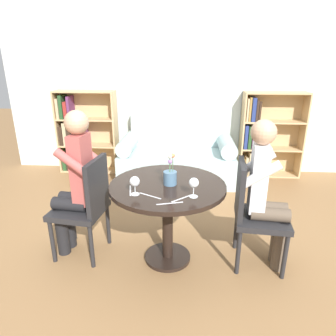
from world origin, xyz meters
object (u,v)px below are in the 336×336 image
at_px(couch, 177,158).
at_px(bookshelf_right, 263,137).
at_px(person_right, 267,194).
at_px(wine_glass_right, 194,183).
at_px(person_left, 75,183).
at_px(bookshelf_left, 81,133).
at_px(flower_vase, 170,176).
at_px(wine_glass_left, 135,182).
at_px(chair_right, 253,210).
at_px(chair_left, 86,204).

xyz_separation_m(couch, bookshelf_right, (1.25, 0.27, 0.26)).
height_order(person_right, wine_glass_right, person_right).
bearing_deg(person_left, bookshelf_left, -154.26).
relative_size(bookshelf_left, wine_glass_right, 8.32).
height_order(couch, flower_vase, flower_vase).
bearing_deg(wine_glass_left, flower_vase, 39.95).
bearing_deg(chair_right, chair_left, 94.50).
bearing_deg(person_left, wine_glass_right, 82.29).
xyz_separation_m(person_left, wine_glass_left, (0.56, -0.26, 0.14)).
relative_size(bookshelf_left, person_left, 0.95).
bearing_deg(bookshelf_right, wine_glass_left, -121.91).
distance_m(wine_glass_left, flower_vase, 0.32).
bearing_deg(bookshelf_right, chair_left, -132.49).
bearing_deg(bookshelf_left, chair_right, -44.54).
bearing_deg(bookshelf_right, wine_glass_right, -113.68).
bearing_deg(bookshelf_right, person_right, -101.95).
xyz_separation_m(couch, flower_vase, (0.02, -1.89, 0.47)).
distance_m(person_left, person_right, 1.58).
xyz_separation_m(bookshelf_right, chair_right, (-0.55, -2.15, -0.08)).
distance_m(couch, chair_right, 2.02).
xyz_separation_m(chair_left, wine_glass_left, (0.47, -0.24, 0.31)).
height_order(wine_glass_left, wine_glass_right, wine_glass_right).
relative_size(person_left, wine_glass_right, 8.75).
relative_size(bookshelf_left, bookshelf_right, 1.00).
xyz_separation_m(person_left, person_right, (1.58, -0.05, -0.02)).
xyz_separation_m(chair_left, chair_right, (1.40, -0.02, 0.00)).
height_order(couch, person_left, person_left).
height_order(bookshelf_left, person_right, person_right).
relative_size(bookshelf_right, person_left, 0.95).
xyz_separation_m(couch, wine_glass_left, (-0.23, -2.10, 0.50)).
xyz_separation_m(bookshelf_right, person_right, (-0.46, -2.16, 0.08)).
height_order(bookshelf_right, wine_glass_left, bookshelf_right).
height_order(bookshelf_right, person_right, person_right).
bearing_deg(couch, wine_glass_right, -84.46).
relative_size(couch, chair_right, 1.77).
bearing_deg(person_right, bookshelf_left, 51.77).
bearing_deg(flower_vase, person_left, 176.23).
bearing_deg(wine_glass_left, person_left, 155.12).
xyz_separation_m(chair_right, wine_glass_right, (-0.50, -0.23, 0.32)).
xyz_separation_m(person_right, wine_glass_left, (-1.02, -0.21, 0.16)).
height_order(chair_right, flower_vase, flower_vase).
height_order(bookshelf_right, person_left, person_left).
bearing_deg(chair_right, wine_glass_right, 120.29).
bearing_deg(flower_vase, chair_right, 1.09).
xyz_separation_m(chair_left, person_left, (-0.09, 0.02, 0.18)).
bearing_deg(chair_left, bookshelf_left, -152.31).
bearing_deg(chair_left, wine_glass_left, 70.63).
bearing_deg(chair_left, wine_glass_right, 82.04).
distance_m(wine_glass_right, flower_vase, 0.29).
bearing_deg(person_left, chair_left, 84.94).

